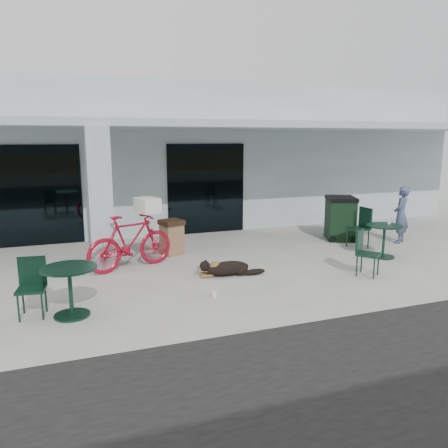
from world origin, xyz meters
name	(u,v)px	position (x,y,z in m)	size (l,w,h in m)	color
ground	(196,291)	(0.00, 0.00, 0.00)	(80.00, 80.00, 0.00)	#BAB8AF
building	(129,156)	(0.00, 8.50, 2.25)	(22.00, 7.00, 4.50)	silver
storefront_glass_left	(27,196)	(-3.20, 4.98, 1.35)	(2.80, 0.06, 2.70)	black
storefront_glass_right	(206,189)	(1.80, 4.98, 1.35)	(2.40, 0.06, 2.70)	black
column	(100,198)	(-1.50, 2.30, 1.56)	(0.50, 0.50, 3.12)	silver
overhang	(154,124)	(0.00, 3.60, 3.21)	(22.00, 2.80, 0.18)	silver
bicycle	(130,242)	(-0.94, 1.90, 0.61)	(0.58, 2.04, 1.23)	#AF0E28
laundry_basket	(147,205)	(-0.51, 2.05, 1.39)	(0.55, 0.41, 0.33)	white
dog	(228,267)	(0.92, 0.70, 0.18)	(1.08, 0.36, 0.36)	black
cup_near_dog	(214,294)	(0.23, -0.41, 0.05)	(0.09, 0.09, 0.11)	white
cafe_table_near	(71,292)	(-2.23, -0.44, 0.42)	(0.89, 0.89, 0.83)	#133727
cafe_chair_near	(31,289)	(-2.83, -0.25, 0.48)	(0.44, 0.48, 0.97)	#133727
cafe_table_far	(384,241)	(4.98, 0.78, 0.40)	(0.86, 0.86, 0.80)	#133727
cafe_chair_far_a	(368,254)	(3.69, -0.30, 0.48)	(0.43, 0.48, 0.96)	#133727
cafe_chair_far_b	(358,228)	(4.99, 1.80, 0.53)	(0.48, 0.53, 1.07)	#133727
person	(401,215)	(6.44, 1.87, 0.79)	(0.58, 0.38, 1.58)	#424B6F
cup_on_table	(389,222)	(5.15, 0.84, 0.85)	(0.07, 0.07, 0.10)	white
trash_receptacle	(172,237)	(0.20, 2.80, 0.44)	(0.51, 0.51, 0.88)	#886446
wheeled_bin	(340,218)	(5.12, 2.80, 0.62)	(0.76, 0.97, 1.23)	black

